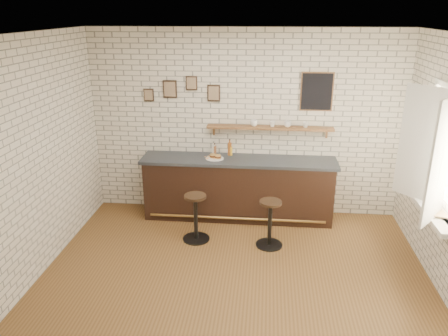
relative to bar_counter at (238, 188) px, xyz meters
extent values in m
plane|color=brown|center=(0.08, -1.70, -0.51)|extent=(5.00, 5.00, 0.00)
cube|color=black|center=(0.00, 0.00, -0.03)|extent=(3.00, 0.58, 0.96)
cube|color=#2D333A|center=(0.00, 0.00, 0.48)|extent=(3.10, 0.62, 0.05)
cylinder|color=olive|center=(0.00, -0.32, -0.39)|extent=(2.79, 0.04, 0.04)
cylinder|color=white|center=(-0.38, -0.03, 0.51)|extent=(0.28, 0.28, 0.01)
cylinder|color=#EFAC54|center=(-0.31, 0.00, 0.52)|extent=(0.05, 0.05, 0.00)
cylinder|color=#EFAC54|center=(-0.34, -0.03, 0.52)|extent=(0.05, 0.05, 0.00)
cylinder|color=#EFAC54|center=(-0.49, 0.04, 0.52)|extent=(0.06, 0.06, 0.00)
cylinder|color=#EFAC54|center=(-0.34, 0.01, 0.52)|extent=(0.06, 0.06, 0.00)
cylinder|color=#EFAC54|center=(-0.48, -0.06, 0.52)|extent=(0.06, 0.06, 0.00)
cylinder|color=#EFAC54|center=(-0.32, -0.01, 0.52)|extent=(0.04, 0.04, 0.00)
cylinder|color=#EFAC54|center=(-0.39, -0.07, 0.52)|extent=(0.05, 0.05, 0.00)
cylinder|color=#EFAC54|center=(-0.49, -0.10, 0.52)|extent=(0.04, 0.04, 0.00)
cylinder|color=#EFAC54|center=(-0.54, 0.00, 0.52)|extent=(0.05, 0.05, 0.00)
cylinder|color=#EFAC54|center=(-0.34, -0.07, 0.52)|extent=(0.06, 0.06, 0.00)
cylinder|color=brown|center=(-0.40, 0.18, 0.58)|extent=(0.06, 0.06, 0.15)
cylinder|color=brown|center=(-0.40, 0.18, 0.67)|extent=(0.02, 0.02, 0.03)
cylinder|color=black|center=(-0.40, 0.18, 0.69)|extent=(0.02, 0.02, 0.01)
cylinder|color=silver|center=(-0.42, 0.18, 0.59)|extent=(0.06, 0.06, 0.17)
cylinder|color=silver|center=(-0.42, 0.18, 0.69)|extent=(0.02, 0.02, 0.04)
cylinder|color=black|center=(-0.42, 0.18, 0.72)|extent=(0.02, 0.02, 0.01)
cylinder|color=brown|center=(-0.16, 0.18, 0.61)|extent=(0.06, 0.06, 0.21)
cylinder|color=brown|center=(-0.16, 0.18, 0.73)|extent=(0.02, 0.02, 0.05)
cylinder|color=black|center=(-0.16, 0.18, 0.76)|extent=(0.03, 0.03, 0.01)
cylinder|color=gold|center=(-0.14, 0.18, 0.57)|extent=(0.06, 0.06, 0.14)
cylinder|color=gold|center=(-0.14, 0.18, 0.66)|extent=(0.03, 0.03, 0.03)
cylinder|color=maroon|center=(-0.14, 0.18, 0.68)|extent=(0.03, 0.03, 0.01)
cylinder|color=black|center=(-0.57, -0.83, -0.50)|extent=(0.40, 0.40, 0.02)
cylinder|color=black|center=(-0.57, -0.83, -0.16)|extent=(0.06, 0.06, 0.66)
cylinder|color=black|center=(-0.57, -0.83, 0.19)|extent=(0.36, 0.36, 0.04)
cylinder|color=black|center=(0.52, -0.90, -0.50)|extent=(0.39, 0.39, 0.02)
cylinder|color=black|center=(0.52, -0.90, -0.16)|extent=(0.06, 0.06, 0.65)
cylinder|color=black|center=(0.52, -0.90, 0.18)|extent=(0.32, 0.32, 0.04)
cube|color=brown|center=(0.48, 0.20, 0.97)|extent=(2.00, 0.18, 0.04)
cube|color=brown|center=(-0.42, 0.27, 0.89)|extent=(0.03, 0.04, 0.16)
cube|color=brown|center=(1.38, 0.27, 0.89)|extent=(0.03, 0.04, 0.16)
imported|color=white|center=(0.23, 0.20, 1.04)|extent=(0.16, 0.16, 0.10)
imported|color=white|center=(0.52, 0.20, 1.04)|extent=(0.13, 0.13, 0.09)
imported|color=white|center=(0.75, 0.20, 1.04)|extent=(0.15, 0.15, 0.09)
imported|color=white|center=(1.03, 0.20, 1.04)|extent=(0.12, 0.12, 0.09)
cube|color=black|center=(-1.12, 0.28, 1.54)|extent=(0.22, 0.02, 0.28)
cube|color=black|center=(-0.77, 0.28, 1.64)|extent=(0.18, 0.02, 0.22)
cube|color=black|center=(-0.42, 0.28, 1.49)|extent=(0.20, 0.02, 0.26)
cube|color=black|center=(-1.47, 0.28, 1.44)|extent=(0.16, 0.02, 0.20)
cube|color=black|center=(1.18, 0.28, 1.54)|extent=(0.46, 0.02, 0.56)
cube|color=white|center=(2.48, -1.40, 0.39)|extent=(0.20, 1.35, 0.06)
cube|color=white|center=(2.55, -1.40, 0.39)|extent=(0.05, 1.30, 0.06)
cube|color=white|center=(2.55, -0.80, 1.14)|extent=(0.05, 0.06, 1.50)
cube|color=white|center=(2.40, -1.70, 1.14)|extent=(0.40, 0.46, 1.46)
cube|color=white|center=(2.40, -1.10, 1.14)|extent=(0.40, 0.46, 1.46)
imported|color=tan|center=(2.46, -1.58, 0.43)|extent=(0.27, 0.29, 0.02)
imported|color=tan|center=(2.46, -1.58, 0.45)|extent=(0.24, 0.29, 0.02)
camera|label=1|loc=(0.42, -6.53, 2.75)|focal=35.00mm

